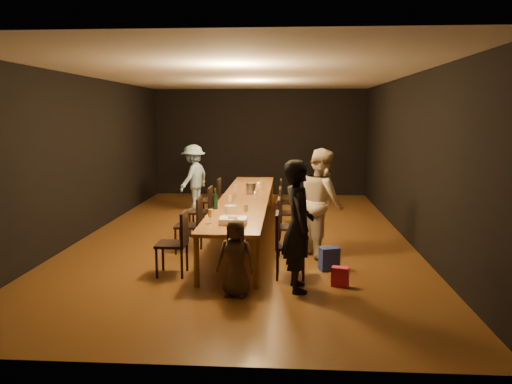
# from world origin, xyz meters

# --- Properties ---
(ground) EXTENTS (10.00, 10.00, 0.00)m
(ground) POSITION_xyz_m (0.00, 0.00, 0.00)
(ground) COLOR #432610
(ground) RESTS_ON ground
(room_shell) EXTENTS (6.04, 10.04, 3.02)m
(room_shell) POSITION_xyz_m (0.00, 0.00, 2.08)
(room_shell) COLOR black
(room_shell) RESTS_ON ground
(table) EXTENTS (0.90, 6.00, 0.75)m
(table) POSITION_xyz_m (0.00, 0.00, 0.70)
(table) COLOR #9A5D2C
(table) RESTS_ON ground
(chair_right_0) EXTENTS (0.42, 0.42, 0.93)m
(chair_right_0) POSITION_xyz_m (0.85, -2.40, 0.47)
(chair_right_0) COLOR black
(chair_right_0) RESTS_ON ground
(chair_right_1) EXTENTS (0.42, 0.42, 0.93)m
(chair_right_1) POSITION_xyz_m (0.85, -1.20, 0.47)
(chair_right_1) COLOR black
(chair_right_1) RESTS_ON ground
(chair_right_2) EXTENTS (0.42, 0.42, 0.93)m
(chair_right_2) POSITION_xyz_m (0.85, 0.00, 0.47)
(chair_right_2) COLOR black
(chair_right_2) RESTS_ON ground
(chair_right_3) EXTENTS (0.42, 0.42, 0.93)m
(chair_right_3) POSITION_xyz_m (0.85, 1.20, 0.47)
(chair_right_3) COLOR black
(chair_right_3) RESTS_ON ground
(chair_left_0) EXTENTS (0.42, 0.42, 0.93)m
(chair_left_0) POSITION_xyz_m (-0.85, -2.40, 0.47)
(chair_left_0) COLOR black
(chair_left_0) RESTS_ON ground
(chair_left_1) EXTENTS (0.42, 0.42, 0.93)m
(chair_left_1) POSITION_xyz_m (-0.85, -1.20, 0.47)
(chair_left_1) COLOR black
(chair_left_1) RESTS_ON ground
(chair_left_2) EXTENTS (0.42, 0.42, 0.93)m
(chair_left_2) POSITION_xyz_m (-0.85, 0.00, 0.47)
(chair_left_2) COLOR black
(chair_left_2) RESTS_ON ground
(chair_left_3) EXTENTS (0.42, 0.42, 0.93)m
(chair_left_3) POSITION_xyz_m (-0.85, 1.20, 0.47)
(chair_left_3) COLOR black
(chair_left_3) RESTS_ON ground
(woman_birthday) EXTENTS (0.50, 0.68, 1.72)m
(woman_birthday) POSITION_xyz_m (0.94, -2.91, 0.86)
(woman_birthday) COLOR black
(woman_birthday) RESTS_ON ground
(woman_tan) EXTENTS (0.87, 1.00, 1.76)m
(woman_tan) POSITION_xyz_m (1.36, -1.20, 0.88)
(woman_tan) COLOR beige
(woman_tan) RESTS_ON ground
(man_blue) EXTENTS (0.91, 1.16, 1.57)m
(man_blue) POSITION_xyz_m (-1.47, 2.57, 0.79)
(man_blue) COLOR #95C0E7
(man_blue) RESTS_ON ground
(child) EXTENTS (0.53, 0.39, 0.99)m
(child) POSITION_xyz_m (0.15, -3.17, 0.50)
(child) COLOR #453526
(child) RESTS_ON ground
(gift_bag_red) EXTENTS (0.25, 0.19, 0.27)m
(gift_bag_red) POSITION_xyz_m (1.52, -2.75, 0.13)
(gift_bag_red) COLOR red
(gift_bag_red) RESTS_ON ground
(gift_bag_blue) EXTENTS (0.32, 0.26, 0.34)m
(gift_bag_blue) POSITION_xyz_m (1.43, -2.04, 0.17)
(gift_bag_blue) COLOR #223495
(gift_bag_blue) RESTS_ON ground
(birthday_cake) EXTENTS (0.39, 0.32, 0.09)m
(birthday_cake) POSITION_xyz_m (0.03, -2.34, 0.79)
(birthday_cake) COLOR white
(birthday_cake) RESTS_ON table
(plate_stack) EXTENTS (0.27, 0.27, 0.11)m
(plate_stack) POSITION_xyz_m (-0.10, -1.53, 0.81)
(plate_stack) COLOR white
(plate_stack) RESTS_ON table
(champagne_bottle) EXTENTS (0.10, 0.10, 0.35)m
(champagne_bottle) POSITION_xyz_m (-0.38, -1.24, 0.92)
(champagne_bottle) COLOR black
(champagne_bottle) RESTS_ON table
(ice_bucket) EXTENTS (0.25, 0.25, 0.21)m
(ice_bucket) POSITION_xyz_m (0.08, 0.42, 0.85)
(ice_bucket) COLOR #A3A3A7
(ice_bucket) RESTS_ON table
(wineglass_0) EXTENTS (0.06, 0.06, 0.21)m
(wineglass_0) POSITION_xyz_m (-0.30, -2.34, 0.85)
(wineglass_0) COLOR beige
(wineglass_0) RESTS_ON table
(wineglass_1) EXTENTS (0.06, 0.06, 0.21)m
(wineglass_1) POSITION_xyz_m (0.18, -1.95, 0.85)
(wineglass_1) COLOR beige
(wineglass_1) RESTS_ON table
(wineglass_2) EXTENTS (0.06, 0.06, 0.21)m
(wineglass_2) POSITION_xyz_m (-0.16, -1.07, 0.85)
(wineglass_2) COLOR silver
(wineglass_2) RESTS_ON table
(wineglass_3) EXTENTS (0.06, 0.06, 0.21)m
(wineglass_3) POSITION_xyz_m (0.24, -0.28, 0.85)
(wineglass_3) COLOR beige
(wineglass_3) RESTS_ON table
(wineglass_4) EXTENTS (0.06, 0.06, 0.21)m
(wineglass_4) POSITION_xyz_m (-0.19, 0.19, 0.85)
(wineglass_4) COLOR silver
(wineglass_4) RESTS_ON table
(wineglass_5) EXTENTS (0.06, 0.06, 0.21)m
(wineglass_5) POSITION_xyz_m (0.25, 0.97, 0.85)
(wineglass_5) COLOR silver
(wineglass_5) RESTS_ON table
(tealight_near) EXTENTS (0.05, 0.05, 0.03)m
(tealight_near) POSITION_xyz_m (0.15, -2.27, 0.77)
(tealight_near) COLOR #B2B7B2
(tealight_near) RESTS_ON table
(tealight_mid) EXTENTS (0.05, 0.05, 0.03)m
(tealight_mid) POSITION_xyz_m (0.15, 0.37, 0.77)
(tealight_mid) COLOR #B2B7B2
(tealight_mid) RESTS_ON table
(tealight_far) EXTENTS (0.05, 0.05, 0.03)m
(tealight_far) POSITION_xyz_m (0.15, 1.74, 0.77)
(tealight_far) COLOR #B2B7B2
(tealight_far) RESTS_ON table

